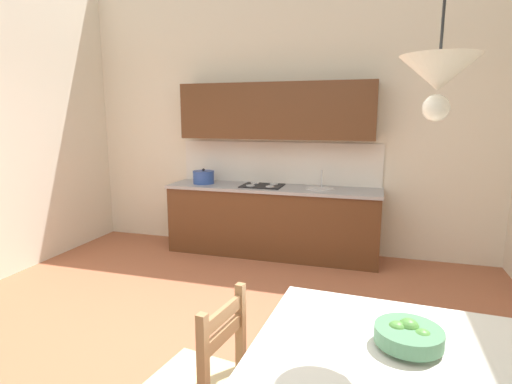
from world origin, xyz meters
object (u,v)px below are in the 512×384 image
object	(u,v)px
dining_table	(410,379)
dining_chair_tv_side	(201,382)
kitchen_cabinetry	(273,190)
fruit_bowl	(408,335)
pendant_lamp	(439,75)

from	to	relation	value
dining_table	dining_chair_tv_side	distance (m)	1.01
kitchen_cabinetry	fruit_bowl	world-z (taller)	kitchen_cabinetry
dining_chair_tv_side	dining_table	bearing A→B (deg)	1.95
dining_chair_tv_side	pendant_lamp	bearing A→B (deg)	8.49
dining_table	pendant_lamp	size ratio (longest dim) A/B	1.78
dining_table	kitchen_cabinetry	bearing A→B (deg)	114.16
kitchen_cabinetry	fruit_bowl	xyz separation A→B (m)	(1.45, -3.19, -0.04)
dining_chair_tv_side	fruit_bowl	xyz separation A→B (m)	(0.98, 0.09, 0.37)
dining_chair_tv_side	pendant_lamp	size ratio (longest dim) A/B	1.16
kitchen_cabinetry	dining_chair_tv_side	world-z (taller)	kitchen_cabinetry
dining_table	dining_chair_tv_side	size ratio (longest dim) A/B	1.54
dining_table	pendant_lamp	world-z (taller)	pendant_lamp
dining_table	pendant_lamp	bearing A→B (deg)	73.91
fruit_bowl	kitchen_cabinetry	bearing A→B (deg)	114.38
dining_table	dining_chair_tv_side	xyz separation A→B (m)	(-0.99, -0.03, -0.19)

